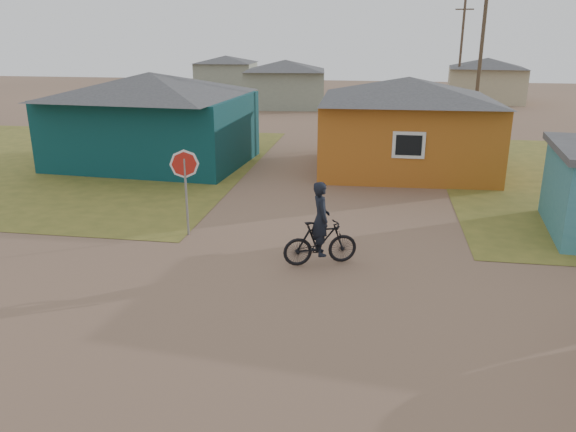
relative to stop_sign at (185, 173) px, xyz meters
name	(u,v)px	position (x,y,z in m)	size (l,w,h in m)	color
ground	(300,324)	(3.97, -4.72, -1.85)	(120.00, 120.00, 0.00)	#83624C
grass_nw	(38,161)	(-10.03, 8.28, -1.84)	(20.00, 18.00, 0.00)	olive
house_teal	(153,117)	(-4.53, 8.78, 0.20)	(8.93, 7.08, 4.00)	#093136
house_yellow	(406,123)	(6.47, 9.28, 0.15)	(7.72, 6.76, 3.90)	#AC5D1A
house_pale_west	(285,83)	(-2.03, 29.28, 0.01)	(7.04, 6.15, 3.60)	gray
house_beige_east	(486,79)	(13.97, 35.28, 0.01)	(6.95, 6.05, 3.60)	tan
house_pale_north	(226,73)	(-10.03, 41.28, -0.10)	(6.28, 5.81, 3.40)	gray
utility_pole_near	(480,62)	(10.47, 17.28, 2.29)	(1.40, 0.20, 8.00)	#4E3D2E
utility_pole_far	(461,52)	(11.47, 33.28, 2.29)	(1.40, 0.20, 8.00)	#4E3D2E
stop_sign	(185,173)	(0.00, 0.00, 0.00)	(0.82, 0.09, 2.52)	gray
cyclist	(320,235)	(4.03, -1.54, -1.06)	(1.98, 1.20, 2.17)	black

